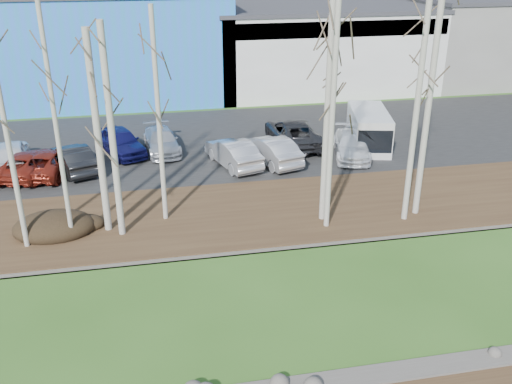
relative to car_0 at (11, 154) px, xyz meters
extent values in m
cube|color=#382616|center=(10.39, -8.16, -0.85)|extent=(80.00, 7.00, 0.15)
cube|color=black|center=(10.39, 2.34, -0.85)|extent=(80.00, 14.00, 0.14)
cube|color=#257CC7|center=(4.39, 16.34, 3.08)|extent=(20.00, 12.00, 8.00)
cube|color=#BCBBB7|center=(22.39, 16.34, 2.33)|extent=(18.00, 12.00, 6.50)
cube|color=#333338|center=(22.39, 16.34, 5.73)|extent=(18.36, 12.24, 0.30)
cube|color=navy|center=(22.39, 10.44, 4.68)|extent=(17.64, 0.20, 1.20)
cube|color=slate|center=(38.39, 16.34, 2.58)|extent=(14.00, 12.00, 7.00)
ellipsoid|color=black|center=(3.21, -8.59, -0.44)|extent=(3.47, 2.45, 0.68)
cylinder|color=beige|center=(4.02, -9.38, 4.62)|extent=(0.19, 0.19, 10.80)
cylinder|color=beige|center=(5.49, -8.70, 3.53)|extent=(0.30, 0.30, 8.60)
cylinder|color=beige|center=(2.23, -9.57, 4.37)|extent=(0.21, 0.21, 10.29)
cylinder|color=beige|center=(6.08, -9.24, 3.68)|extent=(0.28, 0.28, 8.92)
cylinder|color=beige|center=(8.00, -8.10, 3.89)|extent=(0.21, 0.21, 9.33)
cylinder|color=beige|center=(14.95, -10.25, 4.30)|extent=(0.23, 0.23, 10.15)
cylinder|color=beige|center=(14.97, -9.52, 5.05)|extent=(0.27, 0.27, 11.66)
cylinder|color=beige|center=(18.64, -10.27, 4.30)|extent=(0.25, 0.25, 10.15)
cylinder|color=beige|center=(19.41, -9.80, 5.41)|extent=(0.27, 0.27, 12.37)
imported|color=white|center=(0.00, 0.00, 0.00)|extent=(2.50, 4.83, 1.57)
imported|color=black|center=(3.42, -1.23, -0.06)|extent=(3.00, 4.68, 1.46)
imported|color=maroon|center=(1.10, -1.37, -0.13)|extent=(3.29, 5.12, 1.31)
imported|color=#AAADB4|center=(8.27, 1.02, -0.12)|extent=(2.31, 4.72, 1.32)
imported|color=#141455|center=(5.91, 0.99, -0.01)|extent=(3.40, 4.89, 1.55)
imported|color=silver|center=(12.09, -2.14, -0.03)|extent=(2.82, 4.87, 1.52)
imported|color=#2C2B2E|center=(16.23, 0.59, 0.02)|extent=(2.79, 5.84, 1.61)
imported|color=white|center=(19.10, -1.97, -0.10)|extent=(3.06, 5.08, 1.38)
imported|color=maroon|center=(2.19, -1.37, -0.13)|extent=(3.29, 5.12, 1.31)
imported|color=silver|center=(14.31, -2.14, -0.03)|extent=(2.82, 4.87, 1.52)
cube|color=white|center=(20.74, -0.44, 0.31)|extent=(3.20, 5.37, 2.20)
cube|color=black|center=(20.28, -2.37, 0.31)|extent=(2.17, 1.48, 1.36)
camera|label=1|loc=(7.46, -31.73, 10.81)|focal=40.00mm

